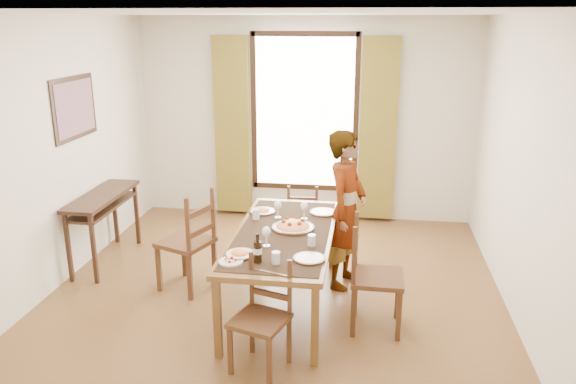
# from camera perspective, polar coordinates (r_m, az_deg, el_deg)

# --- Properties ---
(ground) EXTENTS (5.00, 5.00, 0.00)m
(ground) POSITION_cam_1_polar(r_m,az_deg,el_deg) (5.68, -1.45, -10.68)
(ground) COLOR #57311B
(ground) RESTS_ON ground
(room_shell) EXTENTS (4.60, 5.10, 2.74)m
(room_shell) POSITION_cam_1_polar(r_m,az_deg,el_deg) (5.26, -1.38, 4.99)
(room_shell) COLOR beige
(room_shell) RESTS_ON ground
(console_table) EXTENTS (0.38, 1.20, 0.80)m
(console_table) POSITION_cam_1_polar(r_m,az_deg,el_deg) (6.56, -18.31, -1.18)
(console_table) COLOR black
(console_table) RESTS_ON ground
(dining_table) EXTENTS (0.91, 1.99, 0.76)m
(dining_table) POSITION_cam_1_polar(r_m,az_deg,el_deg) (5.25, -0.44, -4.75)
(dining_table) COLOR brown
(dining_table) RESTS_ON ground
(chair_west) EXTENTS (0.60, 0.60, 1.05)m
(chair_west) POSITION_cam_1_polar(r_m,az_deg,el_deg) (5.75, -10.06, -5.19)
(chair_west) COLOR #4F301A
(chair_west) RESTS_ON ground
(chair_north) EXTENTS (0.39, 0.39, 0.84)m
(chair_north) POSITION_cam_1_polar(r_m,az_deg,el_deg) (6.61, 1.54, -2.82)
(chair_north) COLOR #4F301A
(chair_north) RESTS_ON ground
(chair_south) EXTENTS (0.50, 0.50, 0.90)m
(chair_south) POSITION_cam_1_polar(r_m,az_deg,el_deg) (4.48, -2.67, -12.81)
(chair_south) COLOR #4F301A
(chair_south) RESTS_ON ground
(chair_east) EXTENTS (0.46, 0.46, 1.02)m
(chair_east) POSITION_cam_1_polar(r_m,az_deg,el_deg) (5.04, 8.63, -8.67)
(chair_east) COLOR #4F301A
(chair_east) RESTS_ON ground
(man) EXTENTS (0.81, 0.72, 1.62)m
(man) POSITION_cam_1_polar(r_m,az_deg,el_deg) (5.68, 5.92, -1.82)
(man) COLOR #9A9EA2
(man) RESTS_ON ground
(plate_sw) EXTENTS (0.27, 0.27, 0.05)m
(plate_sw) POSITION_cam_1_polar(r_m,az_deg,el_deg) (4.74, -4.91, -6.13)
(plate_sw) COLOR silver
(plate_sw) RESTS_ON dining_table
(plate_se) EXTENTS (0.27, 0.27, 0.05)m
(plate_se) POSITION_cam_1_polar(r_m,az_deg,el_deg) (4.65, 2.17, -6.57)
(plate_se) COLOR silver
(plate_se) RESTS_ON dining_table
(plate_nw) EXTENTS (0.27, 0.27, 0.05)m
(plate_nw) POSITION_cam_1_polar(r_m,az_deg,el_deg) (5.75, -2.64, -1.82)
(plate_nw) COLOR silver
(plate_nw) RESTS_ON dining_table
(plate_ne) EXTENTS (0.27, 0.27, 0.05)m
(plate_ne) POSITION_cam_1_polar(r_m,az_deg,el_deg) (5.73, 3.58, -1.90)
(plate_ne) COLOR silver
(plate_ne) RESTS_ON dining_table
(pasta_platter) EXTENTS (0.40, 0.40, 0.10)m
(pasta_platter) POSITION_cam_1_polar(r_m,az_deg,el_deg) (5.29, 0.52, -3.26)
(pasta_platter) COLOR #D0511A
(pasta_platter) RESTS_ON dining_table
(caprese_plate) EXTENTS (0.20, 0.20, 0.04)m
(caprese_plate) POSITION_cam_1_polar(r_m,az_deg,el_deg) (4.62, -5.83, -6.91)
(caprese_plate) COLOR silver
(caprese_plate) RESTS_ON dining_table
(wine_glass_a) EXTENTS (0.08, 0.08, 0.18)m
(wine_glass_a) POSITION_cam_1_polar(r_m,az_deg,el_deg) (4.88, -2.21, -4.53)
(wine_glass_a) COLOR white
(wine_glass_a) RESTS_ON dining_table
(wine_glass_b) EXTENTS (0.08, 0.08, 0.18)m
(wine_glass_b) POSITION_cam_1_polar(r_m,az_deg,el_deg) (5.53, 1.67, -1.86)
(wine_glass_b) COLOR white
(wine_glass_b) RESTS_ON dining_table
(wine_glass_c) EXTENTS (0.08, 0.08, 0.18)m
(wine_glass_c) POSITION_cam_1_polar(r_m,az_deg,el_deg) (5.57, -1.03, -1.73)
(wine_glass_c) COLOR white
(wine_glass_c) RESTS_ON dining_table
(tumbler_a) EXTENTS (0.07, 0.07, 0.10)m
(tumbler_a) POSITION_cam_1_polar(r_m,az_deg,el_deg) (4.91, 2.42, -4.92)
(tumbler_a) COLOR silver
(tumbler_a) RESTS_ON dining_table
(tumbler_b) EXTENTS (0.07, 0.07, 0.10)m
(tumbler_b) POSITION_cam_1_polar(r_m,az_deg,el_deg) (5.55, -3.27, -2.28)
(tumbler_b) COLOR silver
(tumbler_b) RESTS_ON dining_table
(tumbler_c) EXTENTS (0.07, 0.07, 0.10)m
(tumbler_c) POSITION_cam_1_polar(r_m,az_deg,el_deg) (4.57, -1.23, -6.69)
(tumbler_c) COLOR silver
(tumbler_c) RESTS_ON dining_table
(wine_bottle) EXTENTS (0.07, 0.07, 0.25)m
(wine_bottle) POSITION_cam_1_polar(r_m,az_deg,el_deg) (4.57, -3.10, -5.70)
(wine_bottle) COLOR black
(wine_bottle) RESTS_ON dining_table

